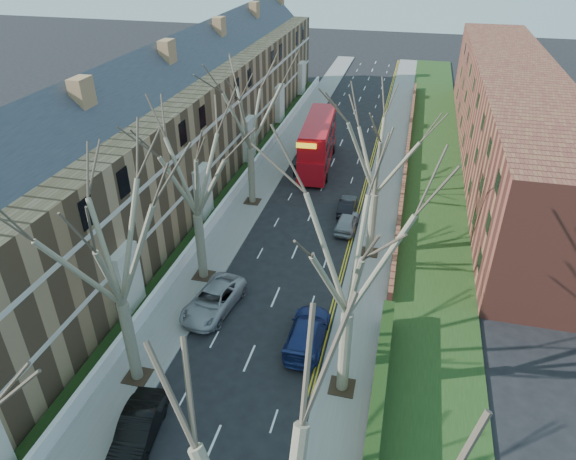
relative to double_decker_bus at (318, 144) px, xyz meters
The scene contains 17 objects.
pavement_left 5.24m from the double_decker_bus, 164.61° to the left, with size 3.00×102.00×0.12m, color slate.
pavement_right 7.97m from the double_decker_bus, ahead, with size 3.00×102.00×0.12m, color slate.
terrace_left 14.24m from the double_decker_bus, 150.89° to the right, with size 9.70×78.00×13.60m.
flats_right 19.84m from the double_decker_bus, 15.44° to the left, with size 13.97×54.00×10.00m.
front_wall_left 9.32m from the double_decker_bus, 132.28° to the right, with size 0.30×78.00×1.00m.
grass_verge_right 12.28m from the double_decker_bus, ahead, with size 6.00×102.00×0.06m.
tree_left_mid 32.82m from the double_decker_bus, 97.53° to the right, with size 10.50×10.50×14.71m.
tree_left_far 23.18m from the double_decker_bus, 100.92° to the right, with size 10.15×10.15×14.22m.
tree_left_dist 12.78m from the double_decker_bus, 113.28° to the right, with size 10.50×10.50×14.71m.
tree_right_mid 31.43m from the double_decker_bus, 76.40° to the right, with size 10.50×10.50×14.71m.
tree_right_far 18.61m from the double_decker_bus, 65.45° to the right, with size 10.15×10.15×14.22m.
double_decker_bus is the anchor object (origin of this frame).
car_left_mid 35.53m from the double_decker_bus, 93.42° to the right, with size 1.67×4.79×1.58m, color black.
car_left_far 25.17m from the double_decker_bus, 94.89° to the right, with size 2.60×5.64×1.57m, color #99999E.
car_right_near 27.02m from the double_decker_bus, 80.27° to the right, with size 2.25×5.53×1.60m, color navy.
car_right_mid 13.47m from the double_decker_bus, 68.24° to the right, with size 1.66×4.13×1.41m, color gray.
car_right_far 10.63m from the double_decker_bus, 64.27° to the right, with size 1.39×3.99×1.32m, color black.
Camera 1 is at (7.56, -12.08, 22.23)m, focal length 32.00 mm.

